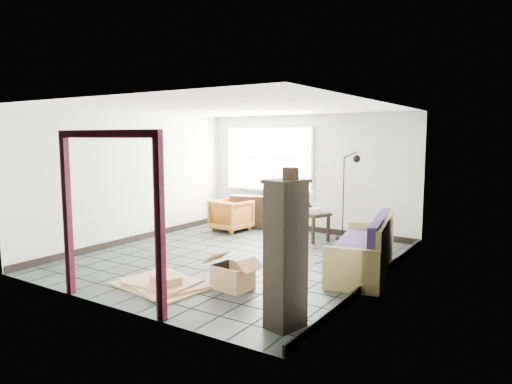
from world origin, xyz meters
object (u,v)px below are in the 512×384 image
Objects in this scene: futon_sofa at (366,253)px; tall_shelf at (286,253)px; side_table at (313,218)px; armchair at (231,214)px.

tall_shelf is (-0.06, -2.46, 0.52)m from futon_sofa.
futon_sofa is 2.30m from side_table.
side_table is (2.01, 0.07, 0.09)m from armchair.
futon_sofa is 3.18× the size of side_table.
futon_sofa reaches higher than side_table.
armchair is at bearing 145.37° from tall_shelf.
futon_sofa is 2.51m from tall_shelf.
side_table is at bearing 124.71° from tall_shelf.
tall_shelf is at bearing -68.36° from side_table.
tall_shelf is at bearing 140.06° from armchair.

